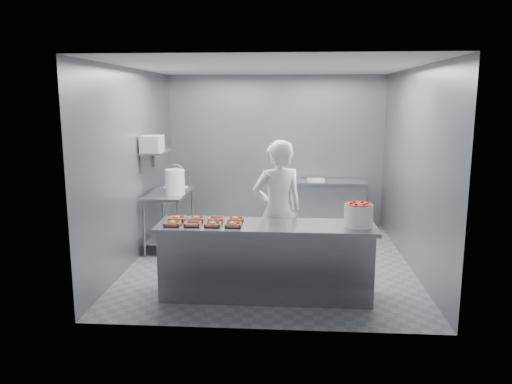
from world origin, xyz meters
TOP-DOWN VIEW (x-y plane):
  - floor at (0.00, 0.00)m, footprint 4.50×4.50m
  - ceiling at (0.00, 0.00)m, footprint 4.50×4.50m
  - wall_back at (0.00, 2.25)m, footprint 4.00×0.04m
  - wall_left at (-2.00, 0.00)m, footprint 0.04×4.50m
  - wall_right at (2.00, 0.00)m, footprint 0.04×4.50m
  - service_counter at (0.00, -1.35)m, footprint 2.60×0.70m
  - prep_table at (-1.65, 0.60)m, footprint 0.60×1.20m
  - back_counter at (0.90, 1.90)m, footprint 1.50×0.60m
  - wall_shelf at (-1.82, 0.60)m, footprint 0.35×0.90m
  - tray_0 at (-1.10, -1.48)m, footprint 0.19×0.18m
  - tray_1 at (-0.86, -1.48)m, footprint 0.19×0.18m
  - tray_2 at (-0.62, -1.48)m, footprint 0.19×0.18m
  - tray_3 at (-0.38, -1.48)m, footprint 0.19×0.18m
  - tray_4 at (-1.10, -1.22)m, footprint 0.19×0.18m
  - tray_5 at (-0.86, -1.22)m, footprint 0.19×0.18m
  - tray_6 at (-0.62, -1.22)m, footprint 0.19×0.18m
  - tray_7 at (-0.38, -1.22)m, footprint 0.19×0.18m
  - worker at (0.12, -0.75)m, footprint 0.79×0.66m
  - strawberry_tub at (1.08, -1.38)m, footprint 0.33×0.33m
  - glaze_bucket at (-1.51, 0.44)m, footprint 0.32×0.31m
  - bucket_lid at (-1.66, 0.94)m, footprint 0.35×0.35m
  - rag at (-1.51, 1.04)m, footprint 0.15×0.13m
  - appliance at (-1.82, 0.33)m, footprint 0.30×0.35m
  - paper_stack at (0.74, 1.90)m, footprint 0.32×0.25m

SIDE VIEW (x-z plane):
  - floor at x=0.00m, z-range 0.00..0.00m
  - back_counter at x=0.90m, z-range 0.00..0.90m
  - service_counter at x=0.00m, z-range 0.00..0.90m
  - prep_table at x=-1.65m, z-range 0.14..1.04m
  - rag at x=-1.51m, z-range 0.90..0.92m
  - bucket_lid at x=-1.66m, z-range 0.90..0.92m
  - paper_stack at x=0.74m, z-range 0.90..0.94m
  - tray_1 at x=-0.86m, z-range 0.90..0.94m
  - tray_6 at x=-0.62m, z-range 0.90..0.94m
  - tray_0 at x=-1.10m, z-range 0.89..0.95m
  - tray_2 at x=-0.62m, z-range 0.89..0.95m
  - tray_3 at x=-0.38m, z-range 0.89..0.95m
  - tray_4 at x=-1.10m, z-range 0.89..0.95m
  - tray_5 at x=-0.86m, z-range 0.89..0.95m
  - tray_7 at x=-0.38m, z-range 0.89..0.95m
  - worker at x=0.12m, z-range 0.00..1.86m
  - strawberry_tub at x=1.08m, z-range 0.91..1.18m
  - glaze_bucket at x=-1.51m, z-range 0.87..1.34m
  - wall_back at x=0.00m, z-range 0.00..2.80m
  - wall_left at x=-2.00m, z-range 0.00..2.80m
  - wall_right at x=2.00m, z-range 0.00..2.80m
  - wall_shelf at x=-1.82m, z-range 1.54..1.56m
  - appliance at x=-1.82m, z-range 1.56..1.82m
  - ceiling at x=0.00m, z-range 2.80..2.80m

